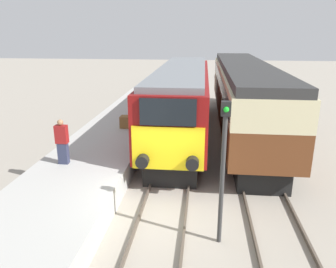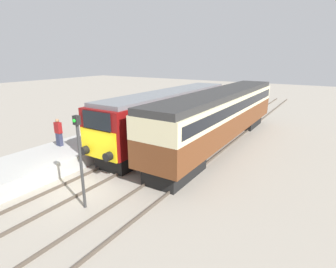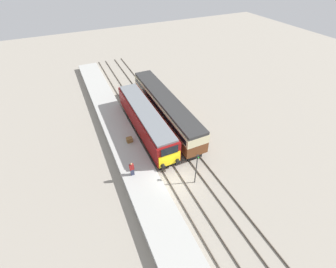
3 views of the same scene
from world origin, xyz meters
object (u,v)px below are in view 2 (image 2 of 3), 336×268
(signal_post, at_px, (80,155))
(luggage_crate, at_px, (129,126))
(locomotive, at_px, (171,114))
(passenger_carriage, at_px, (222,112))
(person_on_platform, at_px, (59,132))

(signal_post, distance_m, luggage_crate, 9.24)
(locomotive, xyz_separation_m, luggage_crate, (-2.70, -1.58, -0.99))
(signal_post, relative_size, luggage_crate, 5.66)
(locomotive, xyz_separation_m, signal_post, (1.70, -9.62, 0.23))
(passenger_carriage, bearing_deg, signal_post, -98.77)
(luggage_crate, bearing_deg, locomotive, 30.40)
(luggage_crate, bearing_deg, signal_post, -61.29)
(locomotive, distance_m, luggage_crate, 3.28)
(person_on_platform, distance_m, luggage_crate, 5.19)
(person_on_platform, bearing_deg, locomotive, 58.87)
(passenger_carriage, xyz_separation_m, luggage_crate, (-6.10, -2.98, -1.23))
(passenger_carriage, height_order, signal_post, signal_post)
(passenger_carriage, relative_size, signal_post, 4.32)
(locomotive, height_order, signal_post, signal_post)
(passenger_carriage, bearing_deg, locomotive, -157.66)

